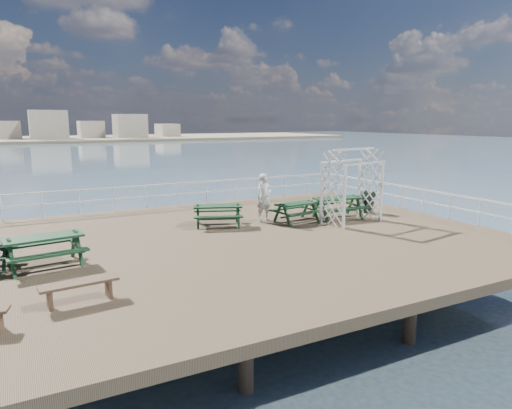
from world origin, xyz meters
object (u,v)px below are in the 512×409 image
at_px(picnic_table_b, 218,211).
at_px(trellis_arbor, 352,190).
at_px(flat_bench_far, 80,287).
at_px(picnic_table_e, 338,203).
at_px(picnic_table_c, 296,208).
at_px(person, 264,198).
at_px(picnic_table_d, 44,245).

relative_size(picnic_table_b, trellis_arbor, 0.77).
xyz_separation_m(picnic_table_b, flat_bench_far, (-5.70, -5.59, -0.21)).
relative_size(picnic_table_b, picnic_table_e, 1.04).
bearing_deg(flat_bench_far, picnic_table_c, 23.05).
xyz_separation_m(picnic_table_e, flat_bench_far, (-10.69, -4.59, -0.27)).
xyz_separation_m(picnic_table_c, flat_bench_far, (-8.79, -4.81, -0.19)).
xyz_separation_m(picnic_table_c, person, (-1.15, 0.61, 0.42)).
xyz_separation_m(picnic_table_d, flat_bench_far, (0.54, -3.15, -0.27)).
relative_size(picnic_table_e, trellis_arbor, 0.74).
bearing_deg(picnic_table_e, trellis_arbor, -87.90).
bearing_deg(trellis_arbor, flat_bench_far, -170.13).
bearing_deg(flat_bench_far, picnic_table_b, 38.78).
relative_size(picnic_table_c, trellis_arbor, 0.66).
height_order(picnic_table_c, picnic_table_e, picnic_table_e).
bearing_deg(flat_bench_far, picnic_table_d, 94.03).
distance_m(picnic_table_e, person, 3.18).
bearing_deg(trellis_arbor, person, 140.49).
bearing_deg(picnic_table_d, picnic_table_b, 14.03).
relative_size(picnic_table_e, flat_bench_far, 1.26).
bearing_deg(person, picnic_table_b, 166.83).
distance_m(picnic_table_d, person, 8.50).
distance_m(picnic_table_c, flat_bench_far, 10.02).
bearing_deg(person, trellis_arbor, -38.58).
height_order(picnic_table_c, picnic_table_d, picnic_table_d).
xyz_separation_m(picnic_table_e, trellis_arbor, (-0.05, -0.93, 0.68)).
height_order(picnic_table_c, trellis_arbor, trellis_arbor).
bearing_deg(flat_bench_far, picnic_table_e, 17.57).
xyz_separation_m(picnic_table_e, person, (-3.05, 0.83, 0.34)).
bearing_deg(picnic_table_c, person, 144.58).
bearing_deg(trellis_arbor, picnic_table_d, 173.49).
height_order(flat_bench_far, person, person).
relative_size(picnic_table_c, flat_bench_far, 1.13).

